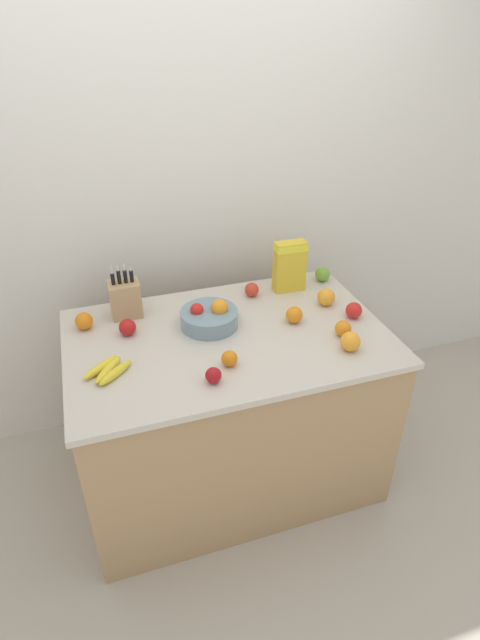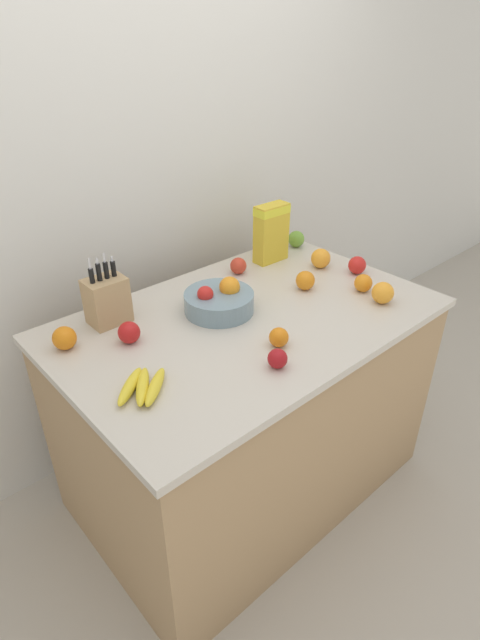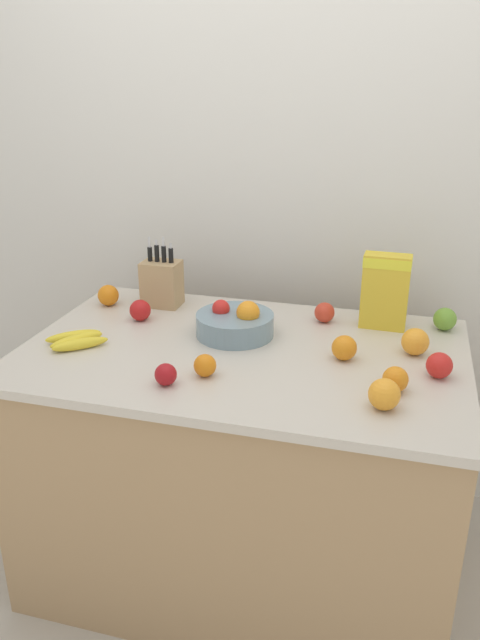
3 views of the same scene
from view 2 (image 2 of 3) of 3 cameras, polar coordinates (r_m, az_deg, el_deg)
ground_plane at (r=2.47m, az=0.76°, el=-17.69°), size 14.00×14.00×0.00m
wall_back at (r=2.25m, az=-11.19°, el=16.04°), size 9.00×0.06×2.60m
counter at (r=2.16m, az=0.84°, el=-9.81°), size 1.45×0.92×0.89m
knife_block at (r=1.89m, az=-14.97°, el=2.22°), size 0.14×0.11×0.27m
cereal_box at (r=2.31m, az=3.59°, el=10.17°), size 0.16×0.08×0.27m
fruit_bowl at (r=1.92m, az=-2.37°, el=2.22°), size 0.27×0.27×0.13m
banana_bunch at (r=1.55m, az=-11.07°, el=-7.45°), size 0.22×0.20×0.04m
apple_by_knife_block at (r=1.61m, az=4.31°, el=-4.42°), size 0.07×0.07×0.07m
apple_rear at (r=2.52m, az=6.44°, el=9.18°), size 0.08×0.08×0.08m
apple_middle at (r=1.77m, az=-12.56°, el=-1.40°), size 0.08×0.08×0.08m
apple_rightmost at (r=2.28m, az=13.24°, el=6.13°), size 0.08×0.08×0.08m
apple_leftmost at (r=2.22m, az=-0.20°, el=6.22°), size 0.07×0.07×0.07m
orange_front_left at (r=2.30m, az=9.21°, el=6.98°), size 0.09×0.09×0.09m
orange_mid_left at (r=2.13m, az=13.90°, el=4.12°), size 0.07×0.07×0.07m
orange_mid_right at (r=2.10m, az=7.47°, el=4.50°), size 0.08×0.08×0.08m
orange_front_right at (r=2.05m, az=16.00°, el=3.00°), size 0.09×0.09×0.09m
orange_near_bowl at (r=1.72m, az=4.46°, el=-1.98°), size 0.07×0.07×0.07m
orange_front_center at (r=1.80m, az=-19.43°, el=-1.96°), size 0.08×0.08×0.08m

